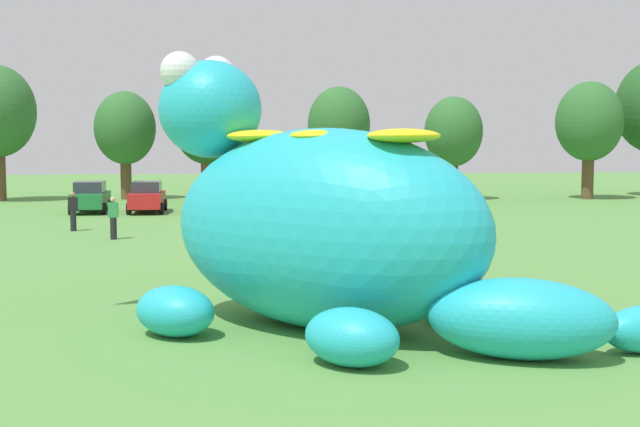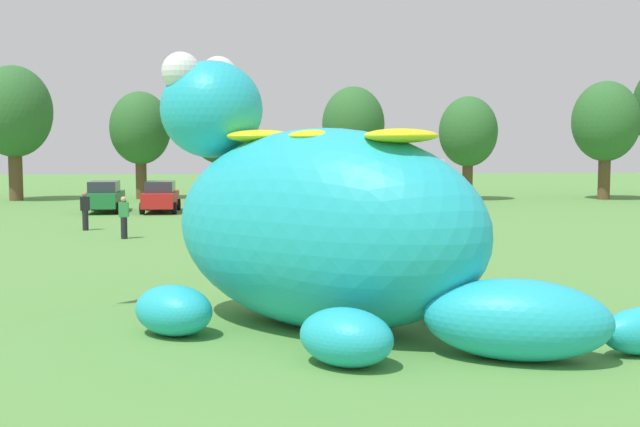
{
  "view_description": "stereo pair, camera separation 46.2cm",
  "coord_description": "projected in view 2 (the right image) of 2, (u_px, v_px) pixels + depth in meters",
  "views": [
    {
      "loc": [
        -2.81,
        -17.86,
        3.96
      ],
      "look_at": [
        -1.08,
        0.17,
        2.34
      ],
      "focal_mm": 46.19,
      "sensor_mm": 36.0,
      "label": 1
    },
    {
      "loc": [
        -2.35,
        -17.9,
        3.96
      ],
      "look_at": [
        -1.08,
        0.17,
        2.34
      ],
      "focal_mm": 46.19,
      "sensor_mm": 36.0,
      "label": 2
    }
  ],
  "objects": [
    {
      "name": "spectator_near_inflatable",
      "position": [
        85.0,
        211.0,
        36.16
      ],
      "size": [
        0.38,
        0.26,
        1.71
      ],
      "color": "black",
      "rests_on": "ground"
    },
    {
      "name": "tree_left",
      "position": [
        14.0,
        112.0,
        53.68
      ],
      "size": [
        4.97,
        4.97,
        8.82
      ],
      "color": "brown",
      "rests_on": "ground"
    },
    {
      "name": "tree_centre",
      "position": [
        353.0,
        125.0,
        56.65
      ],
      "size": [
        4.31,
        4.31,
        7.65
      ],
      "color": "brown",
      "rests_on": "ground"
    },
    {
      "name": "tree_mid_right",
      "position": [
        606.0,
        122.0,
        54.71
      ],
      "size": [
        4.44,
        4.44,
        7.89
      ],
      "color": "brown",
      "rests_on": "ground"
    },
    {
      "name": "tree_centre_right",
      "position": [
        468.0,
        132.0,
        54.33
      ],
      "size": [
        3.86,
        3.86,
        6.85
      ],
      "color": "brown",
      "rests_on": "ground"
    },
    {
      "name": "giant_inflatable_creature",
      "position": [
        324.0,
        226.0,
        17.22
      ],
      "size": [
        11.05,
        8.36,
        5.95
      ],
      "color": "#23B2C6",
      "rests_on": "ground"
    },
    {
      "name": "car_blue",
      "position": [
        230.0,
        197.0,
        45.15
      ],
      "size": [
        2.09,
        4.18,
        1.72
      ],
      "color": "#2347B7",
      "rests_on": "ground"
    },
    {
      "name": "ground_plane",
      "position": [
        369.0,
        319.0,
        18.3
      ],
      "size": [
        160.0,
        160.0,
        0.0
      ],
      "primitive_type": "plane",
      "color": "#568E42"
    },
    {
      "name": "tree_mid_left",
      "position": [
        140.0,
        129.0,
        55.27
      ],
      "size": [
        4.07,
        4.07,
        7.23
      ],
      "color": "brown",
      "rests_on": "ground"
    },
    {
      "name": "car_red",
      "position": [
        160.0,
        197.0,
        45.32
      ],
      "size": [
        1.99,
        4.13,
        1.72
      ],
      "color": "red",
      "rests_on": "ground"
    },
    {
      "name": "tree_centre_left",
      "position": [
        220.0,
        126.0,
        53.8
      ],
      "size": [
        4.19,
        4.19,
        7.43
      ],
      "color": "brown",
      "rests_on": "ground"
    },
    {
      "name": "spectator_mid_field",
      "position": [
        124.0,
        218.0,
        33.07
      ],
      "size": [
        0.38,
        0.26,
        1.71
      ],
      "color": "black",
      "rests_on": "ground"
    },
    {
      "name": "car_green",
      "position": [
        105.0,
        197.0,
        45.31
      ],
      "size": [
        2.05,
        4.16,
        1.72
      ],
      "color": "#1E7238",
      "rests_on": "ground"
    },
    {
      "name": "box_truck",
      "position": [
        409.0,
        182.0,
        46.38
      ],
      "size": [
        2.99,
        6.6,
        2.95
      ],
      "color": "#333842",
      "rests_on": "ground"
    },
    {
      "name": "car_orange",
      "position": [
        287.0,
        197.0,
        44.74
      ],
      "size": [
        2.35,
        4.29,
        1.72
      ],
      "color": "orange",
      "rests_on": "ground"
    }
  ]
}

